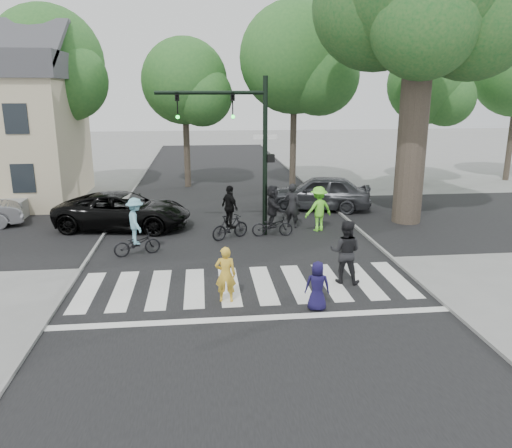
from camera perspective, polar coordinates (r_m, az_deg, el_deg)
The scene contains 21 objects.
ground at distance 13.66m, azimuth -0.70°, elevation -8.59°, with size 120.00×120.00×0.00m, color gray.
road_stem at distance 18.34m, azimuth -2.25°, elevation -2.35°, with size 10.00×70.00×0.01m, color black.
road_cross at distance 21.21m, azimuth -2.84°, elevation 0.05°, with size 70.00×10.00×0.01m, color black.
curb_left at distance 18.68m, azimuth -17.91°, elevation -2.62°, with size 0.10×70.00×0.10m, color gray.
curb_right at distance 19.33m, azimuth 12.86°, elevation -1.67°, with size 0.10×70.00×0.10m, color gray.
crosswalk at distance 14.26m, azimuth -0.97°, elevation -7.50°, with size 10.00×3.85×0.01m.
traffic_signal at distance 18.79m, azimuth -1.54°, elevation 10.20°, with size 4.45×0.29×6.00m.
bg_tree_1 at distance 28.95m, azimuth -22.26°, elevation 16.27°, with size 6.09×5.80×9.80m.
bg_tree_2 at distance 29.09m, azimuth -7.68°, elevation 15.47°, with size 5.04×4.80×8.40m.
bg_tree_3 at distance 28.32m, azimuth 5.17°, elevation 17.91°, with size 6.30×6.00×10.20m.
bg_tree_4 at distance 31.60m, azimuth 19.50°, elevation 14.46°, with size 4.83×4.60×8.15m.
pedestrian_woman at distance 13.27m, azimuth -3.50°, elevation -5.77°, with size 0.56×0.37×1.53m, color gold.
pedestrian_child at distance 12.90m, azimuth 7.02°, elevation -7.05°, with size 0.64×0.41×1.30m, color #171340.
pedestrian_adult at distance 14.73m, azimuth 10.17°, elevation -3.14°, with size 0.92×0.71×1.88m, color black.
cyclist_left at distance 17.39m, azimuth -13.54°, elevation -0.76°, with size 1.68×1.16×2.01m.
cyclist_mid at distance 18.81m, azimuth -2.99°, elevation 0.76°, with size 1.60×1.17×2.07m.
cyclist_right at distance 19.16m, azimuth 1.89°, elevation 1.18°, with size 1.59×1.49×2.01m.
car_suv at distance 20.99m, azimuth -14.90°, elevation 1.48°, with size 2.47×5.37×1.49m, color black.
car_grey at distance 23.77m, azimuth 7.22°, elevation 3.59°, with size 1.94×4.82×1.64m, color #333539.
bystander_hivis at distance 20.06m, azimuth 7.16°, elevation 1.73°, with size 1.17×0.67×1.81m, color #6FEE34.
bystander_dark at distance 20.45m, azimuth 4.17°, elevation 2.12°, with size 0.67×0.44×1.85m, color black.
Camera 1 is at (-1.22, -12.46, 5.46)m, focal length 35.00 mm.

